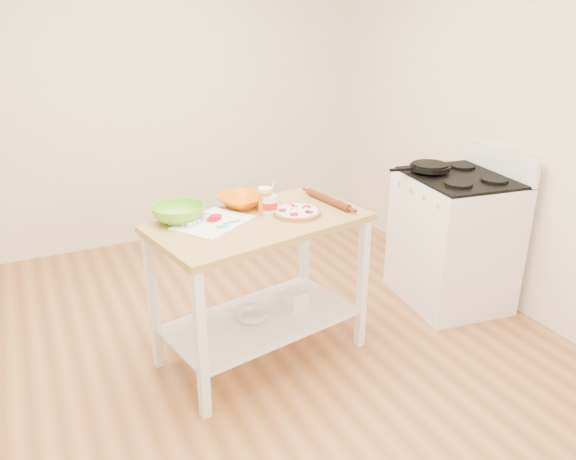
# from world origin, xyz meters

# --- Properties ---
(room_shell) EXTENTS (4.04, 4.54, 2.74)m
(room_shell) POSITION_xyz_m (0.00, 0.00, 1.35)
(room_shell) COLOR #B77543
(room_shell) RESTS_ON ground
(prep_island) EXTENTS (1.31, 0.88, 0.90)m
(prep_island) POSITION_xyz_m (0.14, 0.08, 0.65)
(prep_island) COLOR #B18B48
(prep_island) RESTS_ON ground
(gas_stove) EXTENTS (0.74, 0.83, 1.11)m
(gas_stove) POSITION_xyz_m (1.67, 0.15, 0.47)
(gas_stove) COLOR white
(gas_stove) RESTS_ON ground
(skillet) EXTENTS (0.44, 0.28, 0.03)m
(skillet) POSITION_xyz_m (1.53, 0.33, 0.97)
(skillet) COLOR black
(skillet) RESTS_ON gas_stove
(pizza) EXTENTS (0.28, 0.28, 0.04)m
(pizza) POSITION_xyz_m (0.37, 0.07, 0.92)
(pizza) COLOR tan
(pizza) RESTS_ON prep_island
(cutting_board) EXTENTS (0.50, 0.47, 0.04)m
(cutting_board) POSITION_xyz_m (-0.12, 0.13, 0.91)
(cutting_board) COLOR white
(cutting_board) RESTS_ON prep_island
(spatula) EXTENTS (0.15, 0.06, 0.01)m
(spatula) POSITION_xyz_m (-0.06, 0.06, 0.92)
(spatula) COLOR #38B796
(spatula) RESTS_ON cutting_board
(knife) EXTENTS (0.27, 0.09, 0.01)m
(knife) POSITION_xyz_m (-0.27, 0.23, 0.92)
(knife) COLOR silver
(knife) RESTS_ON cutting_board
(orange_bowl) EXTENTS (0.36, 0.36, 0.07)m
(orange_bowl) POSITION_xyz_m (0.14, 0.34, 0.93)
(orange_bowl) COLOR #DE5F04
(orange_bowl) RESTS_ON prep_island
(green_bowl) EXTENTS (0.40, 0.40, 0.09)m
(green_bowl) POSITION_xyz_m (-0.27, 0.26, 0.95)
(green_bowl) COLOR #69BC20
(green_bowl) RESTS_ON prep_island
(beer_pint) EXTENTS (0.08, 0.08, 0.16)m
(beer_pint) POSITION_xyz_m (0.21, 0.15, 0.98)
(beer_pint) COLOR orange
(beer_pint) RESTS_ON prep_island
(yogurt_tub) EXTENTS (0.10, 0.10, 0.21)m
(yogurt_tub) POSITION_xyz_m (0.23, 0.14, 0.96)
(yogurt_tub) COLOR white
(yogurt_tub) RESTS_ON prep_island
(rolling_pin) EXTENTS (0.10, 0.39, 0.04)m
(rolling_pin) POSITION_xyz_m (0.63, 0.15, 0.92)
(rolling_pin) COLOR #5A2714
(rolling_pin) RESTS_ON prep_island
(shelf_glass_bowl) EXTENTS (0.24, 0.24, 0.06)m
(shelf_glass_bowl) POSITION_xyz_m (0.08, 0.08, 0.29)
(shelf_glass_bowl) COLOR silver
(shelf_glass_bowl) RESTS_ON prep_island
(shelf_bin) EXTENTS (0.13, 0.13, 0.11)m
(shelf_bin) POSITION_xyz_m (0.39, 0.10, 0.32)
(shelf_bin) COLOR white
(shelf_bin) RESTS_ON prep_island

